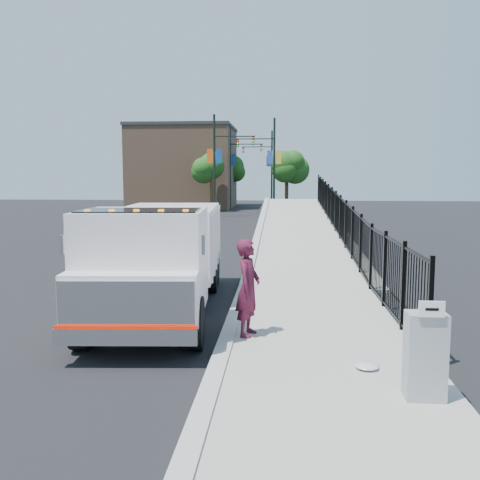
{
  "coord_description": "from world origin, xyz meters",
  "views": [
    {
      "loc": [
        1.05,
        -10.98,
        3.29
      ],
      "look_at": [
        0.04,
        2.0,
        1.71
      ],
      "focal_mm": 40.0,
      "sensor_mm": 36.0,
      "label": 1
    }
  ],
  "objects": [
    {
      "name": "curb",
      "position": [
        0.0,
        -2.0,
        0.08
      ],
      "size": [
        0.3,
        12.0,
        0.16
      ],
      "primitive_type": "cube",
      "color": "#ADAAA3",
      "rests_on": "ground"
    },
    {
      "name": "sidewalk",
      "position": [
        1.93,
        -2.0,
        0.06
      ],
      "size": [
        3.55,
        12.0,
        0.12
      ],
      "primitive_type": "cube",
      "color": "#9E998E",
      "rests_on": "ground"
    },
    {
      "name": "light_pole_2",
      "position": [
        -3.7,
        41.37,
        4.36
      ],
      "size": [
        3.77,
        0.22,
        8.0
      ],
      "color": "black",
      "rests_on": "ground"
    },
    {
      "name": "arrow_sign",
      "position": [
        3.1,
        -3.69,
        1.48
      ],
      "size": [
        0.35,
        0.04,
        0.22
      ],
      "primitive_type": "cube",
      "color": "white",
      "rests_on": "utility_cabinet"
    },
    {
      "name": "light_pole_3",
      "position": [
        -0.33,
        46.46,
        4.36
      ],
      "size": [
        3.78,
        0.22,
        8.0
      ],
      "color": "black",
      "rests_on": "ground"
    },
    {
      "name": "utility_cabinet",
      "position": [
        3.1,
        -3.47,
        0.75
      ],
      "size": [
        0.55,
        0.4,
        1.25
      ],
      "primitive_type": "cube",
      "color": "gray",
      "rests_on": "sidewalk"
    },
    {
      "name": "light_pole_1",
      "position": [
        0.1,
        33.93,
        4.36
      ],
      "size": [
        3.78,
        0.22,
        8.0
      ],
      "color": "black",
      "rests_on": "ground"
    },
    {
      "name": "iron_fence",
      "position": [
        3.55,
        12.0,
        0.9
      ],
      "size": [
        0.1,
        28.0,
        1.8
      ],
      "primitive_type": "cube",
      "color": "black",
      "rests_on": "ground"
    },
    {
      "name": "tree_1",
      "position": [
        1.51,
        39.76,
        3.94
      ],
      "size": [
        2.48,
        2.48,
        5.24
      ],
      "color": "#382314",
      "rests_on": "ground"
    },
    {
      "name": "truck",
      "position": [
        -1.83,
        1.37,
        1.5
      ],
      "size": [
        3.02,
        7.91,
        2.66
      ],
      "rotation": [
        0.0,
        0.0,
        0.07
      ],
      "color": "black",
      "rests_on": "ground"
    },
    {
      "name": "debris",
      "position": [
        2.47,
        -2.35,
        0.17
      ],
      "size": [
        0.4,
        0.4,
        0.1
      ],
      "primitive_type": "ellipsoid",
      "color": "silver",
      "rests_on": "sidewalk"
    },
    {
      "name": "light_pole_0",
      "position": [
        -3.93,
        30.97,
        4.36
      ],
      "size": [
        3.77,
        0.22,
        8.0
      ],
      "color": "black",
      "rests_on": "ground"
    },
    {
      "name": "tree_0",
      "position": [
        -5.21,
        36.8,
        3.93
      ],
      "size": [
        2.44,
        2.44,
        5.22
      ],
      "color": "#382314",
      "rests_on": "ground"
    },
    {
      "name": "ground",
      "position": [
        0.0,
        0.0,
        0.0
      ],
      "size": [
        120.0,
        120.0,
        0.0
      ],
      "primitive_type": "plane",
      "color": "black",
      "rests_on": "ground"
    },
    {
      "name": "ramp",
      "position": [
        2.12,
        16.0,
        0.0
      ],
      "size": [
        3.95,
        24.06,
        3.19
      ],
      "primitive_type": "cube",
      "rotation": [
        0.06,
        0.0,
        0.0
      ],
      "color": "#9E998E",
      "rests_on": "ground"
    },
    {
      "name": "building",
      "position": [
        -9.0,
        44.0,
        4.0
      ],
      "size": [
        10.0,
        10.0,
        8.0
      ],
      "primitive_type": "cube",
      "color": "#8C664C",
      "rests_on": "ground"
    },
    {
      "name": "tree_2",
      "position": [
        -4.25,
        46.78,
        3.94
      ],
      "size": [
        2.46,
        2.46,
        5.23
      ],
      "color": "#382314",
      "rests_on": "ground"
    },
    {
      "name": "worker",
      "position": [
        0.4,
        -0.63,
        1.09
      ],
      "size": [
        0.6,
        0.79,
        1.93
      ],
      "primitive_type": "imported",
      "rotation": [
        0.0,
        0.0,
        1.36
      ],
      "color": "#501428",
      "rests_on": "sidewalk"
    }
  ]
}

